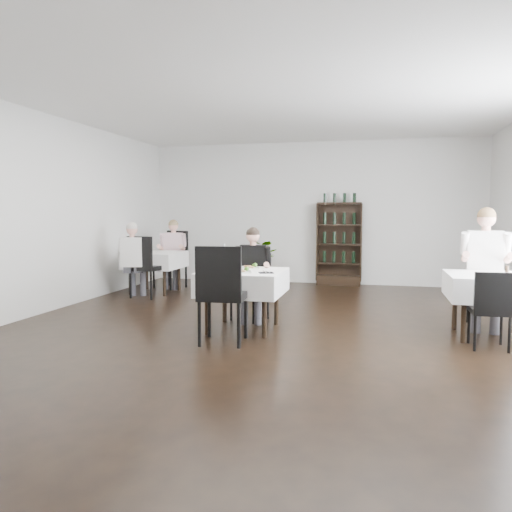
{
  "coord_description": "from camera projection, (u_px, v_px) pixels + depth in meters",
  "views": [
    {
      "loc": [
        1.36,
        -6.14,
        1.51
      ],
      "look_at": [
        -0.18,
        0.2,
        0.94
      ],
      "focal_mm": 35.0,
      "sensor_mm": 36.0,
      "label": 1
    }
  ],
  "objects": [
    {
      "name": "potted_tree",
      "position": [
        260.0,
        262.0,
        10.57
      ],
      "size": [
        0.95,
        0.86,
        0.94
      ],
      "primitive_type": "imported",
      "rotation": [
        0.0,
        0.0,
        -0.16
      ],
      "color": "#2C5D20",
      "rests_on": "ground"
    },
    {
      "name": "napkin_cutlery",
      "position": [
        266.0,
        273.0,
        6.13
      ],
      "size": [
        0.21,
        0.19,
        0.02
      ],
      "color": "black",
      "rests_on": "main_table"
    },
    {
      "name": "pepper_mill",
      "position": [
        507.0,
        270.0,
        6.01
      ],
      "size": [
        0.04,
        0.04,
        0.11
      ],
      "primitive_type": "cylinder",
      "rotation": [
        0.0,
        0.0,
        0.04
      ],
      "color": "black",
      "rests_on": "right_table"
    },
    {
      "name": "right_chair_far",
      "position": [
        482.0,
        287.0,
        6.66
      ],
      "size": [
        0.51,
        0.52,
        0.91
      ],
      "color": "black",
      "rests_on": "ground"
    },
    {
      "name": "pilsner_dark",
      "position": [
        224.0,
        259.0,
        6.43
      ],
      "size": [
        0.08,
        0.08,
        0.34
      ],
      "color": "black",
      "rests_on": "main_table"
    },
    {
      "name": "plate_near",
      "position": [
        242.0,
        271.0,
        6.19
      ],
      "size": [
        0.28,
        0.28,
        0.07
      ],
      "color": "white",
      "rests_on": "main_table"
    },
    {
      "name": "right_table",
      "position": [
        490.0,
        287.0,
        6.0
      ],
      "size": [
        0.98,
        0.98,
        0.77
      ],
      "color": "black",
      "rests_on": "ground"
    },
    {
      "name": "left_table",
      "position": [
        155.0,
        260.0,
        9.4
      ],
      "size": [
        0.98,
        0.98,
        0.77
      ],
      "color": "black",
      "rests_on": "ground"
    },
    {
      "name": "diner_main",
      "position": [
        253.0,
        267.0,
        6.93
      ],
      "size": [
        0.53,
        0.55,
        1.31
      ],
      "color": "#44434B",
      "rests_on": "ground"
    },
    {
      "name": "diner_left_far",
      "position": [
        173.0,
        248.0,
        9.97
      ],
      "size": [
        0.56,
        0.58,
        1.37
      ],
      "color": "#44434B",
      "rests_on": "ground"
    },
    {
      "name": "room_shell",
      "position": [
        266.0,
        214.0,
        6.26
      ],
      "size": [
        9.0,
        9.0,
        9.0
      ],
      "color": "black",
      "rests_on": "ground"
    },
    {
      "name": "main_chair_near",
      "position": [
        221.0,
        288.0,
        5.68
      ],
      "size": [
        0.56,
        0.57,
        1.14
      ],
      "color": "black",
      "rests_on": "ground"
    },
    {
      "name": "main_chair_far",
      "position": [
        253.0,
        281.0,
        7.07
      ],
      "size": [
        0.55,
        0.56,
        0.95
      ],
      "color": "black",
      "rests_on": "ground"
    },
    {
      "name": "pilsner_lager",
      "position": [
        233.0,
        259.0,
        6.57
      ],
      "size": [
        0.07,
        0.07,
        0.31
      ],
      "color": "gold",
      "rests_on": "main_table"
    },
    {
      "name": "right_chair_near",
      "position": [
        491.0,
        305.0,
        5.47
      ],
      "size": [
        0.4,
        0.41,
        0.87
      ],
      "color": "black",
      "rests_on": "ground"
    },
    {
      "name": "diner_right_far",
      "position": [
        485.0,
        259.0,
        6.46
      ],
      "size": [
        0.62,
        0.64,
        1.58
      ],
      "color": "#44434B",
      "rests_on": "ground"
    },
    {
      "name": "wine_shelf",
      "position": [
        339.0,
        245.0,
        10.36
      ],
      "size": [
        0.9,
        0.28,
        1.75
      ],
      "color": "black",
      "rests_on": "ground"
    },
    {
      "name": "plate_far",
      "position": [
        251.0,
        267.0,
        6.62
      ],
      "size": [
        0.29,
        0.29,
        0.07
      ],
      "color": "white",
      "rests_on": "main_table"
    },
    {
      "name": "left_chair_near",
      "position": [
        145.0,
        263.0,
        8.79
      ],
      "size": [
        0.58,
        0.58,
        1.1
      ],
      "color": "black",
      "rests_on": "ground"
    },
    {
      "name": "left_chair_far",
      "position": [
        173.0,
        255.0,
        10.05
      ],
      "size": [
        0.67,
        0.67,
        1.14
      ],
      "color": "black",
      "rests_on": "ground"
    },
    {
      "name": "coke_bottle",
      "position": [
        236.0,
        263.0,
        6.47
      ],
      "size": [
        0.05,
        0.05,
        0.21
      ],
      "color": "silver",
      "rests_on": "main_table"
    },
    {
      "name": "main_table",
      "position": [
        243.0,
        282.0,
        6.41
      ],
      "size": [
        1.03,
        1.03,
        0.77
      ],
      "color": "black",
      "rests_on": "ground"
    },
    {
      "name": "diner_left_near",
      "position": [
        134.0,
        254.0,
        8.76
      ],
      "size": [
        0.55,
        0.58,
        1.34
      ],
      "color": "#44434B",
      "rests_on": "ground"
    }
  ]
}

